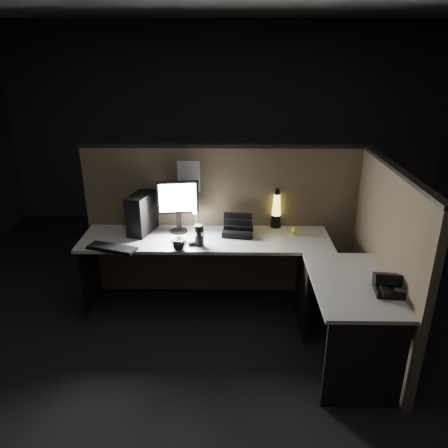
{
  "coord_description": "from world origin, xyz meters",
  "views": [
    {
      "loc": [
        0.08,
        -3.08,
        2.37
      ],
      "look_at": [
        0.02,
        0.35,
        0.97
      ],
      "focal_mm": 35.0,
      "sensor_mm": 36.0,
      "label": 1
    }
  ],
  "objects_px": {
    "pc_tower": "(142,213)",
    "desk_phone": "(391,285)",
    "monitor": "(178,201)",
    "keyboard": "(112,248)",
    "lava_lamp": "(276,211)"
  },
  "relations": [
    {
      "from": "keyboard",
      "to": "lava_lamp",
      "type": "xyz_separation_m",
      "value": [
        1.47,
        0.54,
        0.15
      ]
    },
    {
      "from": "keyboard",
      "to": "desk_phone",
      "type": "distance_m",
      "value": 2.29
    },
    {
      "from": "pc_tower",
      "to": "desk_phone",
      "type": "distance_m",
      "value": 2.26
    },
    {
      "from": "desk_phone",
      "to": "monitor",
      "type": "bearing_deg",
      "value": 153.51
    },
    {
      "from": "pc_tower",
      "to": "monitor",
      "type": "relative_size",
      "value": 0.76
    },
    {
      "from": "keyboard",
      "to": "desk_phone",
      "type": "xyz_separation_m",
      "value": [
        2.19,
        -0.67,
        0.04
      ]
    },
    {
      "from": "keyboard",
      "to": "lava_lamp",
      "type": "height_order",
      "value": "lava_lamp"
    },
    {
      "from": "monitor",
      "to": "keyboard",
      "type": "distance_m",
      "value": 0.74
    },
    {
      "from": "pc_tower",
      "to": "lava_lamp",
      "type": "relative_size",
      "value": 0.96
    },
    {
      "from": "lava_lamp",
      "to": "desk_phone",
      "type": "distance_m",
      "value": 1.41
    },
    {
      "from": "keyboard",
      "to": "lava_lamp",
      "type": "relative_size",
      "value": 1.14
    },
    {
      "from": "pc_tower",
      "to": "monitor",
      "type": "xyz_separation_m",
      "value": [
        0.34,
        0.02,
        0.11
      ]
    },
    {
      "from": "desk_phone",
      "to": "lava_lamp",
      "type": "bearing_deg",
      "value": 127.41
    },
    {
      "from": "monitor",
      "to": "desk_phone",
      "type": "height_order",
      "value": "monitor"
    },
    {
      "from": "monitor",
      "to": "desk_phone",
      "type": "relative_size",
      "value": 1.85
    }
  ]
}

